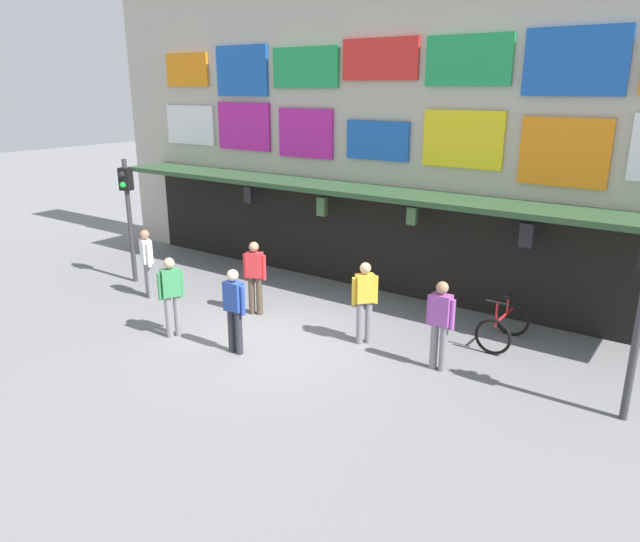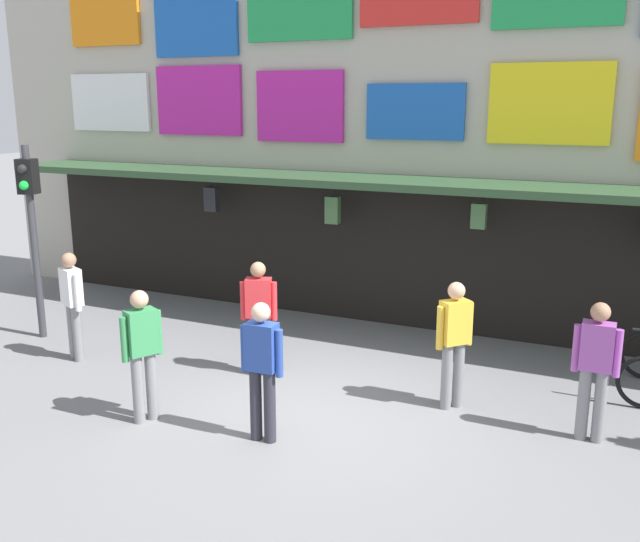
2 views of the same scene
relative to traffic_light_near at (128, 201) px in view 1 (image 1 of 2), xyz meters
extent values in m
plane|color=slate|center=(5.45, -0.87, -2.14)|extent=(80.00, 80.00, 0.00)
cube|color=#B2AD9E|center=(5.45, 3.73, 1.86)|extent=(18.00, 1.20, 8.00)
cube|color=#2D4C2D|center=(5.45, 2.43, 0.46)|extent=(15.30, 1.40, 0.12)
cube|color=orange|center=(-0.87, 3.08, 3.24)|extent=(1.65, 0.08, 0.91)
cube|color=blue|center=(1.24, 3.08, 3.18)|extent=(1.78, 0.08, 1.30)
cube|color=green|center=(3.34, 3.08, 3.23)|extent=(1.98, 0.08, 0.97)
cube|color=red|center=(5.45, 3.08, 3.37)|extent=(1.95, 0.08, 0.92)
cube|color=green|center=(7.56, 3.08, 3.30)|extent=(1.88, 0.08, 1.02)
cube|color=blue|center=(9.67, 3.08, 3.23)|extent=(1.90, 0.08, 1.25)
cube|color=white|center=(-0.87, 3.08, 1.70)|extent=(1.90, 0.08, 1.11)
cube|color=#B71E93|center=(1.24, 3.08, 1.74)|extent=(1.84, 0.08, 1.27)
cube|color=#B71E93|center=(3.34, 3.08, 1.64)|extent=(1.67, 0.08, 1.23)
cube|color=blue|center=(5.45, 3.08, 1.56)|extent=(1.66, 0.08, 0.90)
cube|color=yellow|center=(7.56, 3.08, 1.69)|extent=(1.81, 0.08, 1.21)
cube|color=orange|center=(9.67, 3.08, 1.55)|extent=(1.71, 0.08, 1.33)
cylinder|color=black|center=(1.73, 2.65, 0.29)|extent=(0.02, 0.02, 0.22)
cube|color=#232328|center=(1.73, 2.65, -0.04)|extent=(0.25, 0.15, 0.45)
cylinder|color=black|center=(4.20, 2.60, 0.28)|extent=(0.02, 0.02, 0.25)
cube|color=#477042|center=(4.20, 2.60, -0.08)|extent=(0.24, 0.14, 0.46)
cylinder|color=black|center=(6.69, 2.60, 0.29)|extent=(0.02, 0.02, 0.22)
cube|color=#477042|center=(6.69, 2.60, -0.01)|extent=(0.23, 0.14, 0.39)
cylinder|color=black|center=(9.24, 2.70, 0.27)|extent=(0.02, 0.02, 0.26)
cube|color=#232328|center=(9.24, 2.70, -0.11)|extent=(0.27, 0.16, 0.50)
cube|color=black|center=(5.45, 3.11, -0.89)|extent=(15.30, 0.04, 2.50)
cylinder|color=#38383D|center=(0.00, 0.01, -0.54)|extent=(0.12, 0.12, 3.20)
cube|color=black|center=(0.00, 0.01, 0.56)|extent=(0.33, 0.31, 0.56)
sphere|color=black|center=(0.03, -0.12, 0.69)|extent=(0.15, 0.15, 0.15)
sphere|color=#19DB3D|center=(0.03, -0.12, 0.43)|extent=(0.15, 0.15, 0.15)
cylinder|color=#38383D|center=(11.73, 0.01, -0.54)|extent=(0.12, 0.12, 3.20)
torus|color=black|center=(9.25, 1.10, -1.78)|extent=(0.72, 0.07, 0.72)
torus|color=black|center=(9.26, 2.20, -1.78)|extent=(0.72, 0.07, 0.72)
cylinder|color=#B21E1E|center=(9.25, 1.65, -1.53)|extent=(0.06, 0.99, 0.05)
cylinder|color=#B21E1E|center=(9.25, 1.81, -1.36)|extent=(0.04, 0.04, 0.35)
cube|color=black|center=(9.25, 1.81, -1.17)|extent=(0.10, 0.20, 0.06)
cylinder|color=#B21E1E|center=(9.25, 1.18, -1.36)|extent=(0.04, 0.04, 0.50)
cylinder|color=black|center=(9.25, 1.18, -1.11)|extent=(0.44, 0.04, 0.04)
cylinder|color=gray|center=(8.58, -0.10, -1.70)|extent=(0.14, 0.14, 0.88)
cylinder|color=gray|center=(8.76, -0.10, -1.70)|extent=(0.14, 0.14, 0.88)
cube|color=#9E4CA8|center=(8.67, -0.10, -0.98)|extent=(0.36, 0.22, 0.56)
sphere|color=#A87A5B|center=(8.67, -0.10, -0.57)|extent=(0.22, 0.22, 0.22)
cylinder|color=#9E4CA8|center=(8.45, -0.10, -1.03)|extent=(0.09, 0.09, 0.56)
cylinder|color=#9E4CA8|center=(8.89, -0.10, -1.03)|extent=(0.09, 0.09, 0.56)
cylinder|color=gray|center=(3.66, -1.77, -1.70)|extent=(0.14, 0.14, 0.88)
cylinder|color=gray|center=(3.58, -1.93, -1.70)|extent=(0.14, 0.14, 0.88)
cube|color=#388E51|center=(3.62, -1.85, -0.98)|extent=(0.36, 0.42, 0.56)
sphere|color=tan|center=(3.62, -1.85, -0.57)|extent=(0.22, 0.22, 0.22)
cylinder|color=#388E51|center=(3.72, -1.65, -1.03)|extent=(0.09, 0.09, 0.56)
cylinder|color=#388E51|center=(3.52, -2.04, -1.03)|extent=(0.09, 0.09, 0.56)
cylinder|color=gray|center=(1.38, -0.61, -1.70)|extent=(0.14, 0.14, 0.88)
cylinder|color=gray|center=(1.21, -0.54, -1.70)|extent=(0.14, 0.14, 0.88)
cube|color=white|center=(1.29, -0.58, -0.98)|extent=(0.42, 0.35, 0.56)
sphere|color=#A87A5B|center=(1.29, -0.58, -0.57)|extent=(0.22, 0.22, 0.22)
cylinder|color=white|center=(1.50, -0.66, -1.03)|extent=(0.09, 0.09, 0.56)
cylinder|color=white|center=(1.09, -0.49, -1.03)|extent=(0.09, 0.09, 0.56)
cylinder|color=gray|center=(7.04, 0.19, -1.70)|extent=(0.14, 0.14, 0.88)
cylinder|color=gray|center=(6.92, 0.05, -1.70)|extent=(0.14, 0.14, 0.88)
cube|color=gold|center=(6.98, 0.12, -0.98)|extent=(0.40, 0.41, 0.56)
sphere|color=tan|center=(6.98, 0.12, -0.57)|extent=(0.22, 0.22, 0.22)
cylinder|color=gold|center=(7.12, 0.28, -1.03)|extent=(0.09, 0.09, 0.56)
cylinder|color=gold|center=(6.83, -0.04, -1.03)|extent=(0.09, 0.09, 0.56)
cylinder|color=brown|center=(4.25, 0.10, -1.70)|extent=(0.14, 0.14, 0.88)
cylinder|color=brown|center=(4.08, 0.04, -1.70)|extent=(0.14, 0.14, 0.88)
cube|color=red|center=(4.16, 0.07, -0.98)|extent=(0.41, 0.33, 0.56)
sphere|color=#A87A5B|center=(4.16, 0.07, -0.57)|extent=(0.22, 0.22, 0.22)
cylinder|color=red|center=(4.37, 0.15, -1.03)|extent=(0.09, 0.09, 0.56)
cylinder|color=red|center=(3.96, -0.01, -1.03)|extent=(0.09, 0.09, 0.56)
cylinder|color=#2D2D38|center=(5.11, -1.70, -1.70)|extent=(0.14, 0.14, 0.88)
cylinder|color=#2D2D38|center=(5.29, -1.69, -1.70)|extent=(0.14, 0.14, 0.88)
cube|color=#28479E|center=(5.20, -1.70, -0.98)|extent=(0.37, 0.24, 0.56)
sphere|color=beige|center=(5.20, -1.70, -0.57)|extent=(0.22, 0.22, 0.22)
cylinder|color=#28479E|center=(4.98, -1.71, -1.03)|extent=(0.09, 0.09, 0.56)
cylinder|color=#28479E|center=(5.42, -1.69, -1.03)|extent=(0.09, 0.09, 0.56)
camera|label=1|loc=(12.57, -9.29, 2.78)|focal=33.25mm
camera|label=2|loc=(8.94, -8.27, 1.75)|focal=39.35mm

